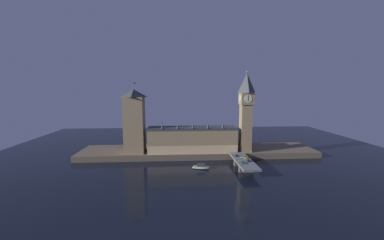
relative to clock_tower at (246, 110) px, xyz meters
name	(u,v)px	position (x,y,z in m)	size (l,w,h in m)	color
ground_plane	(203,167)	(-41.60, -26.29, -43.74)	(400.00, 400.00, 0.00)	black
embankment	(198,151)	(-41.60, 12.71, -41.12)	(220.00, 42.00, 5.24)	brown
parliament_hall	(192,139)	(-48.01, 3.49, -27.23)	(79.62, 18.91, 27.11)	#9E845B
clock_tower	(246,110)	(0.00, 0.00, 0.00)	(11.82, 11.93, 72.67)	#9E845B
victoria_tower	(134,121)	(-99.78, 3.76, -10.00)	(17.45, 17.45, 62.73)	#9E845B
bridge	(243,162)	(-10.08, -31.29, -38.63)	(12.90, 46.00, 6.90)	slate
car_northbound_lead	(237,155)	(-12.92, -20.50, -36.22)	(1.98, 3.85, 1.32)	black
car_northbound_trail	(243,162)	(-12.92, -39.58, -36.13)	(1.96, 4.18, 1.51)	#235633
car_southbound_lead	(249,161)	(-7.24, -34.96, -36.19)	(1.97, 3.80, 1.39)	black
car_southbound_trail	(245,157)	(-7.24, -26.05, -36.16)	(2.03, 4.20, 1.46)	yellow
pedestrian_near_rail	(239,162)	(-15.75, -38.60, -35.89)	(0.38, 0.38, 1.79)	black
pedestrian_mid_walk	(249,157)	(-4.40, -26.75, -35.98)	(0.38, 0.38, 1.64)	black
pedestrian_far_rail	(233,155)	(-15.75, -19.66, -35.87)	(0.38, 0.38, 1.82)	black
street_lamp_near	(241,160)	(-16.15, -46.01, -32.34)	(1.34, 0.60, 7.20)	#2D3333
street_lamp_mid	(251,154)	(-4.00, -31.29, -32.43)	(1.34, 0.60, 7.06)	#2D3333
boat_upstream	(201,167)	(-43.45, -30.55, -42.08)	(14.39, 6.66, 4.54)	#B2A893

